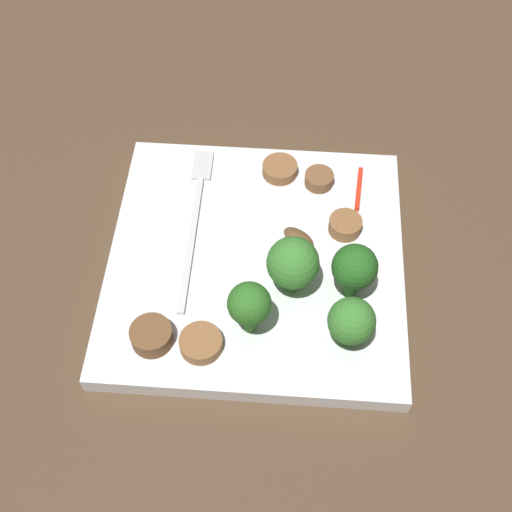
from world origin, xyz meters
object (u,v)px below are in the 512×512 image
sausage_slice_3 (280,169)px  mushroom_0 (299,238)px  pepper_strip_0 (359,189)px  broccoli_floret_0 (351,322)px  broccoli_floret_3 (355,268)px  sausage_slice_1 (345,225)px  broccoli_floret_1 (293,263)px  broccoli_floret_2 (255,305)px  sausage_slice_0 (319,179)px  fork (195,214)px  sausage_slice_4 (201,343)px  plate (256,261)px  sausage_slice_2 (152,336)px

sausage_slice_3 → mushroom_0: same height
pepper_strip_0 → broccoli_floret_0: bearing=176.0°
mushroom_0 → broccoli_floret_0: bearing=-155.6°
broccoli_floret_3 → sausage_slice_1: broccoli_floret_3 is taller
broccoli_floret_1 → broccoli_floret_3: (-0.00, -0.05, 0.00)m
broccoli_floret_1 → sausage_slice_3: 0.13m
broccoli_floret_2 → sausage_slice_0: bearing=-17.1°
fork → sausage_slice_1: bearing=-93.4°
sausage_slice_1 → sausage_slice_4: bearing=137.6°
plate → sausage_slice_2: (-0.09, 0.08, 0.02)m
sausage_slice_3 → sausage_slice_0: bearing=-105.3°
broccoli_floret_2 → broccoli_floret_3: (0.04, -0.08, -0.00)m
broccoli_floret_2 → sausage_slice_0: broccoli_floret_2 is taller
fork → plate: bearing=-125.8°
fork → broccoli_floret_3: (-0.07, -0.14, 0.03)m
pepper_strip_0 → mushroom_0: bearing=139.6°
plate → sausage_slice_2: sausage_slice_2 is taller
broccoli_floret_1 → broccoli_floret_3: broccoli_floret_1 is taller
broccoli_floret_2 → pepper_strip_0: 0.18m
broccoli_floret_0 → sausage_slice_1: size_ratio=1.70×
sausage_slice_2 → sausage_slice_3: 0.21m
sausage_slice_0 → broccoli_floret_3: bearing=-166.6°
pepper_strip_0 → fork: bearing=104.9°
broccoli_floret_2 → sausage_slice_1: bearing=-34.6°
broccoli_floret_1 → sausage_slice_1: (0.06, -0.04, -0.03)m
broccoli_floret_3 → sausage_slice_0: 0.12m
plate → broccoli_floret_1: broccoli_floret_1 is taller
sausage_slice_1 → pepper_strip_0: bearing=-15.7°
broccoli_floret_1 → mushroom_0: (0.05, -0.00, -0.03)m
sausage_slice_2 → sausage_slice_3: sausage_slice_2 is taller
plate → sausage_slice_4: sausage_slice_4 is taller
plate → sausage_slice_0: sausage_slice_0 is taller
broccoli_floret_0 → broccoli_floret_3: broccoli_floret_3 is taller
broccoli_floret_3 → sausage_slice_3: size_ratio=1.72×
broccoli_floret_3 → sausage_slice_1: bearing=3.6°
fork → pepper_strip_0: size_ratio=3.61×
broccoli_floret_2 → sausage_slice_1: size_ratio=1.92×
broccoli_floret_0 → sausage_slice_3: broccoli_floret_0 is taller
fork → broccoli_floret_1: bearing=-128.7°
broccoli_floret_2 → mushroom_0: (0.09, -0.03, -0.03)m
sausage_slice_2 → broccoli_floret_1: bearing=-61.8°
sausage_slice_3 → plate: bearing=170.9°
sausage_slice_4 → broccoli_floret_0: bearing=-83.0°
sausage_slice_2 → pepper_strip_0: (0.17, -0.17, -0.01)m
plate → pepper_strip_0: (0.08, -0.09, 0.01)m
fork → broccoli_floret_2: (-0.11, -0.06, 0.04)m
broccoli_floret_2 → pepper_strip_0: bearing=-29.4°
sausage_slice_1 → mushroom_0: (-0.02, 0.04, -0.00)m
broccoli_floret_1 → broccoli_floret_3: size_ratio=1.03×
broccoli_floret_0 → broccoli_floret_2: bearing=86.3°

